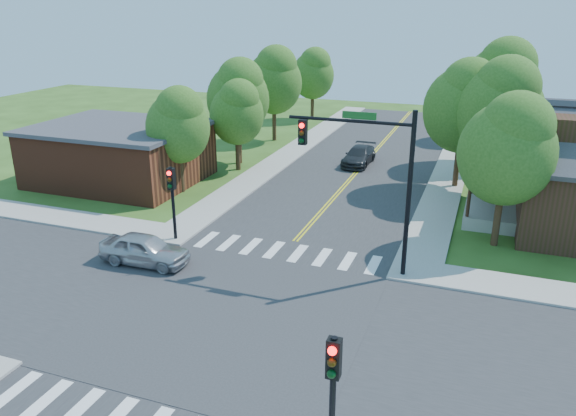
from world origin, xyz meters
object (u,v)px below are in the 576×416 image
at_px(signal_pole_se, 333,379).
at_px(car_dgrey, 359,156).
at_px(signal_mast_ne, 370,165).
at_px(signal_pole_nw, 172,190).
at_px(car_silver, 145,250).

distance_m(signal_pole_se, car_dgrey, 28.66).
bearing_deg(car_dgrey, signal_mast_ne, -74.76).
xyz_separation_m(signal_pole_se, signal_pole_nw, (-11.20, 11.20, 0.00)).
relative_size(signal_pole_se, signal_pole_nw, 1.00).
xyz_separation_m(car_silver, car_dgrey, (5.15, 19.52, -0.06)).
bearing_deg(car_silver, car_dgrey, -16.06).
bearing_deg(signal_pole_nw, signal_pole_se, -45.00).
bearing_deg(car_silver, signal_pole_se, -128.56).
bearing_deg(signal_pole_nw, car_dgrey, 72.60).
height_order(signal_pole_nw, car_dgrey, signal_pole_nw).
distance_m(signal_pole_nw, car_silver, 3.38).
height_order(signal_mast_ne, signal_pole_se, signal_mast_ne).
xyz_separation_m(signal_mast_ne, car_dgrey, (-4.26, 16.76, -4.21)).
height_order(signal_mast_ne, car_silver, signal_mast_ne).
bearing_deg(signal_mast_ne, car_dgrey, 104.25).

